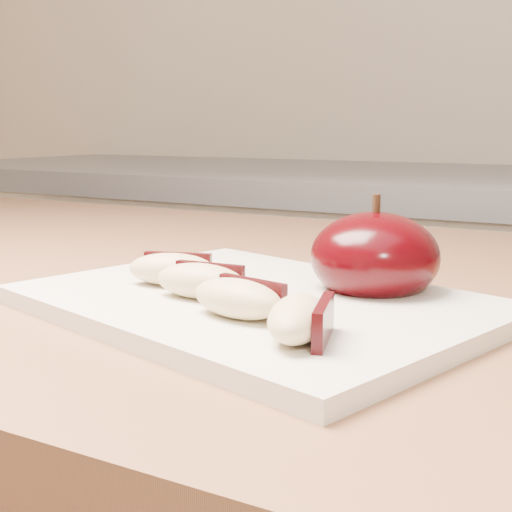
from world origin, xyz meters
The scene contains 6 objects.
cutting_board centered at (-0.06, 0.38, 0.91)m, with size 0.28×0.21×0.01m, color silver.
apple_half centered at (-0.01, 0.44, 0.93)m, with size 0.10×0.10×0.07m.
apple_wedge_a centered at (-0.13, 0.38, 0.92)m, with size 0.07×0.05×0.02m.
apple_wedge_b centered at (-0.09, 0.36, 0.92)m, with size 0.06×0.03×0.02m.
apple_wedge_c centered at (-0.05, 0.33, 0.92)m, with size 0.06×0.04×0.02m.
apple_wedge_d centered at (0.00, 0.31, 0.92)m, with size 0.05×0.07×0.02m.
Camera 1 is at (0.15, 0.00, 1.02)m, focal length 50.00 mm.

